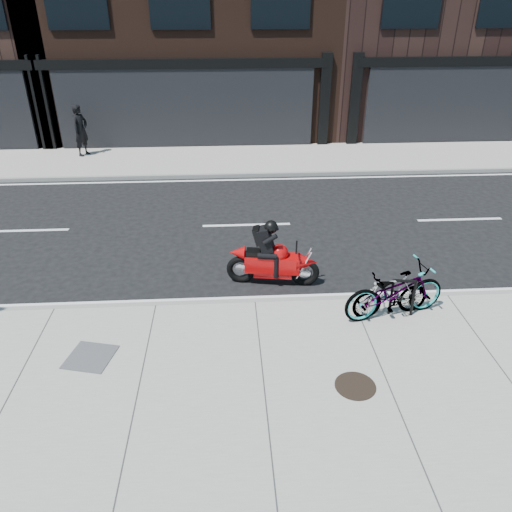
{
  "coord_description": "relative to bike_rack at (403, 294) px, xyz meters",
  "views": [
    {
      "loc": [
        -0.5,
        -10.44,
        5.76
      ],
      "look_at": [
        0.05,
        -1.46,
        0.9
      ],
      "focal_mm": 35.0,
      "sensor_mm": 36.0,
      "label": 1
    }
  ],
  "objects": [
    {
      "name": "manhole_cover",
      "position": [
        -1.33,
        -1.92,
        -0.45
      ],
      "size": [
        0.88,
        0.88,
        0.02
      ],
      "primitive_type": "cylinder",
      "rotation": [
        0.0,
        0.0,
        -0.43
      ],
      "color": "black",
      "rests_on": "sidewalk_near"
    },
    {
      "name": "motorcycle",
      "position": [
        -2.27,
        1.51,
        0.02
      ],
      "size": [
        2.02,
        0.7,
        1.52
      ],
      "rotation": [
        0.0,
        0.0,
        -0.15
      ],
      "color": "black",
      "rests_on": "ground"
    },
    {
      "name": "utility_grate",
      "position": [
        -5.73,
        -0.94,
        -0.45
      ],
      "size": [
        0.91,
        0.91,
        0.02
      ],
      "primitive_type": "cube",
      "rotation": [
        0.0,
        0.0,
        -0.24
      ],
      "color": "#555558",
      "rests_on": "sidewalk_near"
    },
    {
      "name": "bicycle_rear",
      "position": [
        -0.23,
        0.0,
        0.0
      ],
      "size": [
        1.6,
        0.7,
        0.93
      ],
      "primitive_type": "imported",
      "rotation": [
        0.0,
        0.0,
        4.89
      ],
      "color": "gray",
      "rests_on": "sidewalk_near"
    },
    {
      "name": "ground",
      "position": [
        -2.79,
        2.6,
        -0.59
      ],
      "size": [
        120.0,
        120.0,
        0.0
      ],
      "primitive_type": "plane",
      "color": "black",
      "rests_on": "ground"
    },
    {
      "name": "sidewalk_near",
      "position": [
        -2.79,
        -2.4,
        -0.53
      ],
      "size": [
        60.0,
        6.0,
        0.13
      ],
      "primitive_type": "cube",
      "color": "gray",
      "rests_on": "ground"
    },
    {
      "name": "pedestrian",
      "position": [
        -8.68,
        11.06,
        0.48
      ],
      "size": [
        0.7,
        0.81,
        1.88
      ],
      "primitive_type": "imported",
      "rotation": [
        0.0,
        0.0,
        1.13
      ],
      "color": "black",
      "rests_on": "sidewalk_far"
    },
    {
      "name": "bicycle_front",
      "position": [
        -0.17,
        0.0,
        0.08
      ],
      "size": [
        2.16,
        1.16,
        1.08
      ],
      "primitive_type": "imported",
      "rotation": [
        0.0,
        0.0,
        1.8
      ],
      "color": "gray",
      "rests_on": "sidewalk_near"
    },
    {
      "name": "sidewalk_far",
      "position": [
        -2.79,
        10.35,
        -0.53
      ],
      "size": [
        60.0,
        3.5,
        0.13
      ],
      "primitive_type": "cube",
      "color": "gray",
      "rests_on": "ground"
    },
    {
      "name": "bike_rack",
      "position": [
        0.0,
        0.0,
        0.0
      ],
      "size": [
        0.46,
        0.12,
        0.79
      ],
      "rotation": [
        0.0,
        0.0,
        -0.17
      ],
      "color": "black",
      "rests_on": "sidewalk_near"
    }
  ]
}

